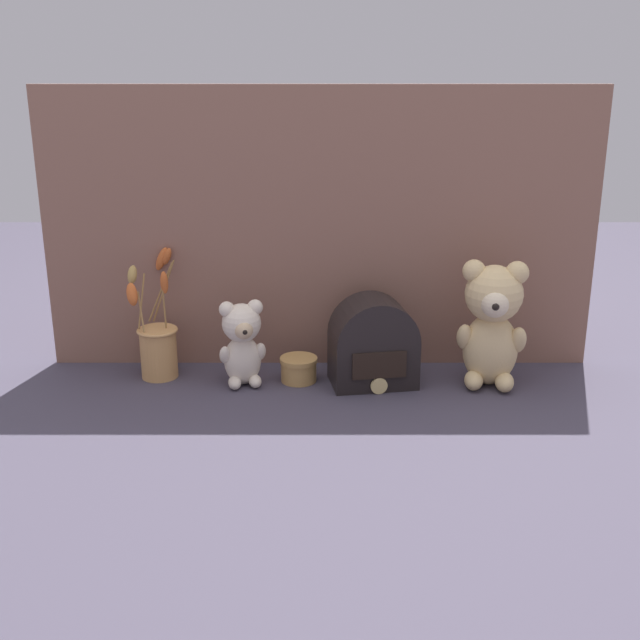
{
  "coord_description": "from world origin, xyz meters",
  "views": [
    {
      "loc": [
        0.0,
        -1.79,
        0.77
      ],
      "look_at": [
        0.0,
        0.02,
        0.16
      ],
      "focal_mm": 45.0,
      "sensor_mm": 36.0,
      "label": 1
    }
  ],
  "objects_px": {
    "teddy_bear_large": "(492,321)",
    "teddy_bear_medium": "(242,341)",
    "flower_vase": "(158,343)",
    "vintage_radio": "(373,347)",
    "decorative_tin_tall": "(299,369)"
  },
  "relations": [
    {
      "from": "teddy_bear_large",
      "to": "vintage_radio",
      "type": "height_order",
      "value": "teddy_bear_large"
    },
    {
      "from": "teddy_bear_large",
      "to": "teddy_bear_medium",
      "type": "relative_size",
      "value": 1.46
    },
    {
      "from": "teddy_bear_medium",
      "to": "flower_vase",
      "type": "height_order",
      "value": "flower_vase"
    },
    {
      "from": "teddy_bear_large",
      "to": "teddy_bear_medium",
      "type": "xyz_separation_m",
      "value": [
        -0.6,
        0.0,
        -0.05
      ]
    },
    {
      "from": "teddy_bear_medium",
      "to": "decorative_tin_tall",
      "type": "xyz_separation_m",
      "value": [
        0.13,
        0.02,
        -0.08
      ]
    },
    {
      "from": "teddy_bear_large",
      "to": "flower_vase",
      "type": "xyz_separation_m",
      "value": [
        -0.81,
        0.05,
        -0.07
      ]
    },
    {
      "from": "flower_vase",
      "to": "decorative_tin_tall",
      "type": "relative_size",
      "value": 3.42
    },
    {
      "from": "flower_vase",
      "to": "teddy_bear_medium",
      "type": "bearing_deg",
      "value": -13.44
    },
    {
      "from": "teddy_bear_large",
      "to": "decorative_tin_tall",
      "type": "distance_m",
      "value": 0.48
    },
    {
      "from": "teddy_bear_large",
      "to": "decorative_tin_tall",
      "type": "bearing_deg",
      "value": 177.29
    },
    {
      "from": "teddy_bear_medium",
      "to": "teddy_bear_large",
      "type": "bearing_deg",
      "value": -0.08
    },
    {
      "from": "teddy_bear_medium",
      "to": "flower_vase",
      "type": "bearing_deg",
      "value": 166.56
    },
    {
      "from": "decorative_tin_tall",
      "to": "vintage_radio",
      "type": "bearing_deg",
      "value": -4.85
    },
    {
      "from": "decorative_tin_tall",
      "to": "teddy_bear_medium",
      "type": "bearing_deg",
      "value": -171.13
    },
    {
      "from": "teddy_bear_large",
      "to": "decorative_tin_tall",
      "type": "relative_size",
      "value": 3.36
    }
  ]
}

